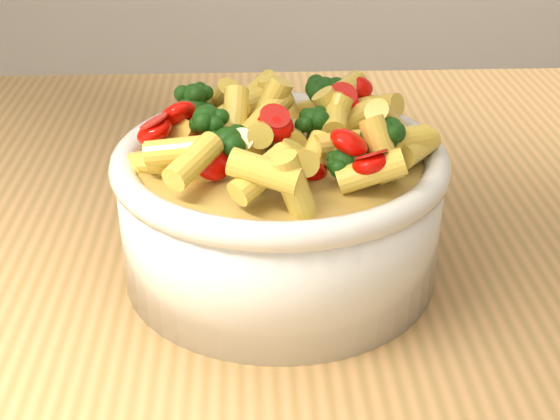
{
  "coord_description": "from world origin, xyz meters",
  "views": [
    {
      "loc": [
        0.01,
        -0.54,
        1.21
      ],
      "look_at": [
        0.03,
        -0.06,
        0.95
      ],
      "focal_mm": 50.0,
      "sensor_mm": 36.0,
      "label": 1
    }
  ],
  "objects": [
    {
      "name": "serving_bowl",
      "position": [
        0.03,
        -0.06,
        0.95
      ],
      "size": [
        0.23,
        0.23,
        0.1
      ],
      "color": "silver",
      "rests_on": "table"
    },
    {
      "name": "table",
      "position": [
        0.0,
        0.0,
        0.8
      ],
      "size": [
        1.2,
        0.8,
        0.9
      ],
      "color": "tan",
      "rests_on": "ground"
    },
    {
      "name": "pasta_salad",
      "position": [
        0.03,
        -0.06,
        1.01
      ],
      "size": [
        0.18,
        0.18,
        0.04
      ],
      "color": "#FFD950",
      "rests_on": "serving_bowl"
    }
  ]
}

